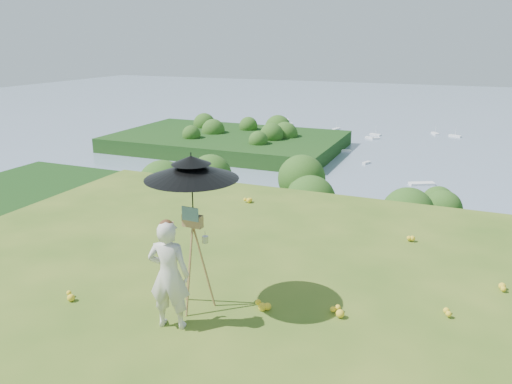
% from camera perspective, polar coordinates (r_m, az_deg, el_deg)
% --- Properties ---
extents(ground, '(14.00, 14.00, 0.00)m').
position_cam_1_polar(ground, '(7.64, -3.72, -14.86)').
color(ground, '#3B631C').
rests_on(ground, ground).
extents(shoreline_tier, '(170.00, 28.00, 8.00)m').
position_cam_1_polar(shoreline_tier, '(90.22, 18.53, -10.23)').
color(shoreline_tier, gray).
rests_on(shoreline_tier, bay_water).
extents(bay_water, '(700.00, 700.00, 0.00)m').
position_cam_1_polar(bay_water, '(248.74, 21.72, 7.08)').
color(bay_water, gray).
rests_on(bay_water, ground).
extents(peninsula, '(90.00, 60.00, 12.00)m').
position_cam_1_polar(peninsula, '(181.71, -3.32, 6.57)').
color(peninsula, '#0E340F').
rests_on(peninsula, bay_water).
extents(slope_trees, '(110.00, 50.00, 6.00)m').
position_cam_1_polar(slope_trees, '(45.11, 16.83, -8.67)').
color(slope_trees, '#2B5218').
rests_on(slope_trees, forest_slope).
extents(harbor_town, '(110.00, 22.00, 5.00)m').
position_cam_1_polar(harbor_town, '(87.53, 18.93, -6.44)').
color(harbor_town, silver).
rests_on(harbor_town, shoreline_tier).
extents(moored_boats, '(140.00, 140.00, 0.70)m').
position_cam_1_polar(moored_boats, '(171.69, 16.82, 3.66)').
color(moored_boats, white).
rests_on(moored_boats, bay_water).
extents(wildflowers, '(10.00, 10.50, 0.12)m').
position_cam_1_polar(wildflowers, '(7.80, -2.90, -13.60)').
color(wildflowers, yellow).
rests_on(wildflowers, ground).
extents(painter, '(0.67, 0.52, 1.65)m').
position_cam_1_polar(painter, '(7.30, -9.92, -9.32)').
color(painter, beige).
rests_on(painter, ground).
extents(field_easel, '(0.66, 0.66, 1.68)m').
position_cam_1_polar(field_easel, '(7.73, -7.09, -7.50)').
color(field_easel, olive).
rests_on(field_easel, ground).
extents(sun_umbrella, '(1.52, 1.52, 1.10)m').
position_cam_1_polar(sun_umbrella, '(7.37, -7.31, 0.34)').
color(sun_umbrella, black).
rests_on(sun_umbrella, field_easel).
extents(painter_cap, '(0.25, 0.28, 0.10)m').
position_cam_1_polar(painter_cap, '(7.00, -10.24, -3.60)').
color(painter_cap, '#D87678').
rests_on(painter_cap, painter).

